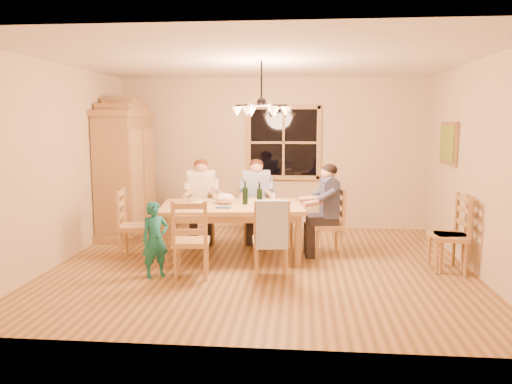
# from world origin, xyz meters

# --- Properties ---
(floor) EXTENTS (5.50, 5.50, 0.00)m
(floor) POSITION_xyz_m (0.00, 0.00, 0.00)
(floor) COLOR brown
(floor) RESTS_ON ground
(ceiling) EXTENTS (5.50, 5.00, 0.02)m
(ceiling) POSITION_xyz_m (0.00, 0.00, 2.70)
(ceiling) COLOR white
(ceiling) RESTS_ON wall_back
(wall_back) EXTENTS (5.50, 0.02, 2.70)m
(wall_back) POSITION_xyz_m (0.00, 2.50, 1.35)
(wall_back) COLOR beige
(wall_back) RESTS_ON floor
(wall_left) EXTENTS (0.02, 5.00, 2.70)m
(wall_left) POSITION_xyz_m (-2.75, 0.00, 1.35)
(wall_left) COLOR beige
(wall_left) RESTS_ON floor
(wall_right) EXTENTS (0.02, 5.00, 2.70)m
(wall_right) POSITION_xyz_m (2.75, 0.00, 1.35)
(wall_right) COLOR beige
(wall_right) RESTS_ON floor
(window) EXTENTS (1.30, 0.06, 1.30)m
(window) POSITION_xyz_m (0.20, 2.47, 1.55)
(window) COLOR black
(window) RESTS_ON wall_back
(painting) EXTENTS (0.06, 0.78, 0.64)m
(painting) POSITION_xyz_m (2.71, 1.20, 1.60)
(painting) COLOR olive
(painting) RESTS_ON wall_right
(chandelier) EXTENTS (0.77, 0.68, 0.71)m
(chandelier) POSITION_xyz_m (-0.00, 0.00, 2.08)
(chandelier) COLOR black
(chandelier) RESTS_ON ceiling
(armoire) EXTENTS (0.66, 1.40, 2.30)m
(armoire) POSITION_xyz_m (-2.42, 1.60, 1.06)
(armoire) COLOR olive
(armoire) RESTS_ON floor
(dining_table) EXTENTS (2.10, 1.44, 0.76)m
(dining_table) POSITION_xyz_m (-0.45, 0.36, 0.66)
(dining_table) COLOR tan
(dining_table) RESTS_ON floor
(chair_far_left) EXTENTS (0.49, 0.47, 0.99)m
(chair_far_left) POSITION_xyz_m (-1.05, 1.22, 0.30)
(chair_far_left) COLOR #9D7145
(chair_far_left) RESTS_ON floor
(chair_far_right) EXTENTS (0.49, 0.47, 0.99)m
(chair_far_right) POSITION_xyz_m (-0.19, 1.33, 0.30)
(chair_far_right) COLOR #9D7145
(chair_far_right) RESTS_ON floor
(chair_near_left) EXTENTS (0.49, 0.47, 0.99)m
(chair_near_left) POSITION_xyz_m (-0.82, -0.63, 0.30)
(chair_near_left) COLOR #9D7145
(chair_near_left) RESTS_ON floor
(chair_near_right) EXTENTS (0.49, 0.47, 0.99)m
(chair_near_right) POSITION_xyz_m (0.16, -0.50, 0.30)
(chair_near_right) COLOR #9D7145
(chair_near_right) RESTS_ON floor
(chair_end_left) EXTENTS (0.47, 0.49, 0.99)m
(chair_end_left) POSITION_xyz_m (-1.80, 0.18, 0.30)
(chair_end_left) COLOR #9D7145
(chair_end_left) RESTS_ON floor
(chair_end_right) EXTENTS (0.47, 0.49, 0.99)m
(chair_end_right) POSITION_xyz_m (0.91, 0.53, 0.30)
(chair_end_right) COLOR #9D7145
(chair_end_right) RESTS_ON floor
(adult_woman) EXTENTS (0.43, 0.47, 0.87)m
(adult_woman) POSITION_xyz_m (-1.05, 1.22, 0.84)
(adult_woman) COLOR beige
(adult_woman) RESTS_ON floor
(adult_plaid_man) EXTENTS (0.43, 0.47, 0.87)m
(adult_plaid_man) POSITION_xyz_m (-0.19, 1.33, 0.84)
(adult_plaid_man) COLOR #2E4A7F
(adult_plaid_man) RESTS_ON floor
(adult_slate_man) EXTENTS (0.47, 0.43, 0.87)m
(adult_slate_man) POSITION_xyz_m (0.91, 0.53, 0.84)
(adult_slate_man) COLOR #3C4260
(adult_slate_man) RESTS_ON floor
(towel) EXTENTS (0.39, 0.15, 0.58)m
(towel) POSITION_xyz_m (0.18, -0.69, 0.70)
(towel) COLOR #B5CCF6
(towel) RESTS_ON chair_near_right
(wine_bottle_a) EXTENTS (0.08, 0.08, 0.33)m
(wine_bottle_a) POSITION_xyz_m (-0.26, 0.42, 0.93)
(wine_bottle_a) COLOR black
(wine_bottle_a) RESTS_ON dining_table
(wine_bottle_b) EXTENTS (0.08, 0.08, 0.33)m
(wine_bottle_b) POSITION_xyz_m (-0.05, 0.30, 0.93)
(wine_bottle_b) COLOR black
(wine_bottle_b) RESTS_ON dining_table
(plate_woman) EXTENTS (0.26, 0.26, 0.02)m
(plate_woman) POSITION_xyz_m (-1.03, 0.58, 0.77)
(plate_woman) COLOR white
(plate_woman) RESTS_ON dining_table
(plate_plaid) EXTENTS (0.26, 0.26, 0.02)m
(plate_plaid) POSITION_xyz_m (-0.21, 0.71, 0.77)
(plate_plaid) COLOR white
(plate_plaid) RESTS_ON dining_table
(plate_slate) EXTENTS (0.26, 0.26, 0.02)m
(plate_slate) POSITION_xyz_m (0.28, 0.48, 0.77)
(plate_slate) COLOR white
(plate_slate) RESTS_ON dining_table
(wine_glass_a) EXTENTS (0.06, 0.06, 0.14)m
(wine_glass_a) POSITION_xyz_m (-0.65, 0.64, 0.83)
(wine_glass_a) COLOR silver
(wine_glass_a) RESTS_ON dining_table
(wine_glass_b) EXTENTS (0.06, 0.06, 0.14)m
(wine_glass_b) POSITION_xyz_m (0.13, 0.57, 0.83)
(wine_glass_b) COLOR silver
(wine_glass_b) RESTS_ON dining_table
(cap) EXTENTS (0.20, 0.20, 0.11)m
(cap) POSITION_xyz_m (0.24, 0.10, 0.82)
(cap) COLOR tan
(cap) RESTS_ON dining_table
(napkin) EXTENTS (0.20, 0.16, 0.03)m
(napkin) POSITION_xyz_m (-0.51, 0.07, 0.78)
(napkin) COLOR slate
(napkin) RESTS_ON dining_table
(cloth_bundle) EXTENTS (0.28, 0.22, 0.15)m
(cloth_bundle) POSITION_xyz_m (-0.56, 0.43, 0.84)
(cloth_bundle) COLOR beige
(cloth_bundle) RESTS_ON dining_table
(child) EXTENTS (0.41, 0.39, 0.95)m
(child) POSITION_xyz_m (-1.27, -0.63, 0.47)
(child) COLOR #19746F
(child) RESTS_ON floor
(chair_spare_front) EXTENTS (0.51, 0.52, 0.99)m
(chair_spare_front) POSITION_xyz_m (2.45, -0.06, 0.30)
(chair_spare_front) COLOR #9D7145
(chair_spare_front) RESTS_ON floor
(chair_spare_back) EXTENTS (0.49, 0.50, 0.99)m
(chair_spare_back) POSITION_xyz_m (2.45, 0.04, 0.30)
(chair_spare_back) COLOR #9D7145
(chair_spare_back) RESTS_ON floor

